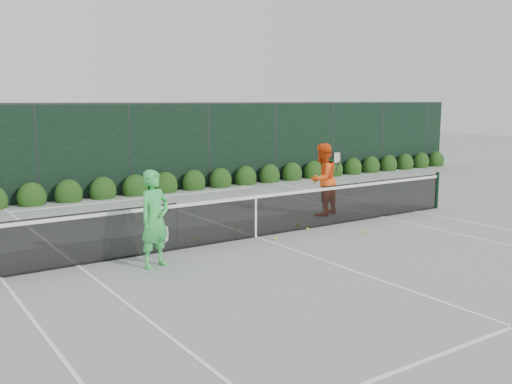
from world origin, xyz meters
TOP-DOWN VIEW (x-y plane):
  - ground at (0.00, 0.00)m, footprint 80.00×80.00m
  - tennis_net at (-0.02, 0.00)m, footprint 12.90×0.10m
  - player_woman at (-2.90, -0.90)m, footprint 0.79×0.64m
  - player_man at (2.95, 1.10)m, footprint 1.14×1.00m
  - court_lines at (0.00, 0.00)m, footprint 11.03×23.83m
  - windscreen_fence at (0.00, -2.71)m, footprint 32.00×21.07m
  - hedge_row at (-0.00, 7.15)m, footprint 31.66×0.65m
  - tennis_balls at (0.84, 0.06)m, footprint 3.73×2.30m

SIDE VIEW (x-z plane):
  - ground at x=0.00m, z-range 0.00..0.00m
  - court_lines at x=0.00m, z-range 0.00..0.01m
  - tennis_balls at x=0.84m, z-range 0.00..0.07m
  - hedge_row at x=0.00m, z-range -0.23..0.70m
  - tennis_net at x=-0.02m, z-range 0.00..1.07m
  - player_woman at x=-2.90m, z-range 0.00..1.85m
  - player_man at x=2.95m, z-range 0.00..1.98m
  - windscreen_fence at x=0.00m, z-range -0.02..3.04m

